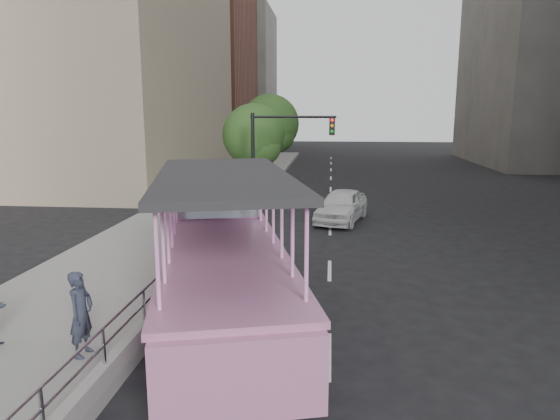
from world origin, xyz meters
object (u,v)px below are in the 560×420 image
Objects in this scene: car at (342,206)px; street_tree_near at (255,138)px; duck_boat at (222,256)px; pedestrian_near at (81,314)px; traffic_signal at (277,148)px; parking_sign at (249,191)px; street_tree_far at (271,126)px.

street_tree_near is at bearing 154.68° from car.
duck_boat is 15.61m from street_tree_near.
duck_boat is at bearing -84.72° from street_tree_near.
street_tree_near is (0.72, 18.97, 2.62)m from pedestrian_near.
duck_boat is 2.29× the size of traffic_signal.
car is 0.89× the size of traffic_signal.
parking_sign is 3.37m from traffic_signal.
parking_sign is (-4.18, -2.00, 0.98)m from car.
traffic_signal is 0.81× the size of street_tree_far.
pedestrian_near is at bearing -96.14° from parking_sign.
parking_sign reaches higher than pedestrian_near.
parking_sign is 0.49× the size of street_tree_near.
traffic_signal is at bearing -177.29° from car.
car is (3.41, 11.21, -0.64)m from duck_boat.
pedestrian_near is 19.17m from street_tree_near.
street_tree_far is at bearing 98.43° from traffic_signal.
traffic_signal is 0.91× the size of street_tree_near.
street_tree_far is (-0.45, 12.16, 2.54)m from parking_sign.
traffic_signal is at bearing -81.57° from street_tree_far.
street_tree_near reaches higher than car.
street_tree_far is (0.20, 6.00, 0.49)m from street_tree_near.
car is 0.81× the size of street_tree_near.
car is at bearing 73.06° from duck_boat.
pedestrian_near is at bearing -120.70° from duck_boat.
parking_sign is 12.43m from street_tree_far.
street_tree_near is (-0.65, 6.16, 2.05)m from parking_sign.
car is at bearing -40.69° from street_tree_near.
duck_boat is at bearing -85.24° from parking_sign.
parking_sign is at bearing -87.86° from street_tree_far.
car is at bearing 25.57° from parking_sign.
pedestrian_near is (-5.56, -14.82, 0.41)m from car.
parking_sign reaches higher than car.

